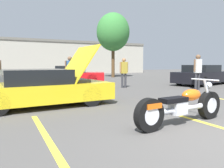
% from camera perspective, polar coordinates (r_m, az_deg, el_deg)
% --- Properties ---
extents(parking_stripe_foreground, '(0.12, 5.17, 0.01)m').
position_cam_1_polar(parking_stripe_foreground, '(3.41, -14.23, -17.38)').
color(parking_stripe_foreground, yellow).
rests_on(parking_stripe_foreground, ground).
extents(parking_stripe_middle, '(0.12, 5.17, 0.01)m').
position_cam_1_polar(parking_stripe_middle, '(5.19, 25.15, -9.80)').
color(parking_stripe_middle, yellow).
rests_on(parking_stripe_middle, ground).
extents(far_building, '(32.00, 4.20, 4.40)m').
position_cam_1_polar(far_building, '(30.25, -20.29, 6.86)').
color(far_building, '#B2AD9E').
rests_on(far_building, ground).
extents(tree_background, '(3.21, 3.21, 6.27)m').
position_cam_1_polar(tree_background, '(21.86, 0.28, 13.37)').
color(tree_background, brown).
rests_on(tree_background, ground).
extents(motorcycle, '(2.57, 0.70, 0.96)m').
position_cam_1_polar(motorcycle, '(4.97, 17.87, -5.55)').
color(motorcycle, black).
rests_on(motorcycle, ground).
extents(show_car_hood_open, '(4.33, 2.19, 1.93)m').
position_cam_1_polar(show_car_hood_open, '(7.16, -17.77, -0.96)').
color(show_car_hood_open, yellow).
rests_on(show_car_hood_open, ground).
extents(parked_car_mid_row, '(4.46, 3.21, 1.19)m').
position_cam_1_polar(parked_car_mid_row, '(15.07, -10.10, 2.34)').
color(parked_car_mid_row, red).
rests_on(parked_car_mid_row, ground).
extents(parked_car_right_row, '(4.82, 2.80, 1.25)m').
position_cam_1_polar(parked_car_right_row, '(15.04, 22.55, 2.12)').
color(parked_car_right_row, black).
rests_on(parked_car_right_row, ground).
extents(spectator_near_motorcycle, '(0.52, 0.23, 1.78)m').
position_cam_1_polar(spectator_near_motorcycle, '(11.82, 21.49, 3.71)').
color(spectator_near_motorcycle, '#333338').
rests_on(spectator_near_motorcycle, ground).
extents(spectator_by_show_car, '(0.52, 0.22, 1.71)m').
position_cam_1_polar(spectator_by_show_car, '(11.63, -10.93, 3.71)').
color(spectator_by_show_car, gray).
rests_on(spectator_by_show_car, ground).
extents(spectator_far_lot, '(0.52, 0.21, 1.64)m').
position_cam_1_polar(spectator_far_lot, '(12.04, 3.12, 3.62)').
color(spectator_far_lot, '#333338').
rests_on(spectator_far_lot, ground).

